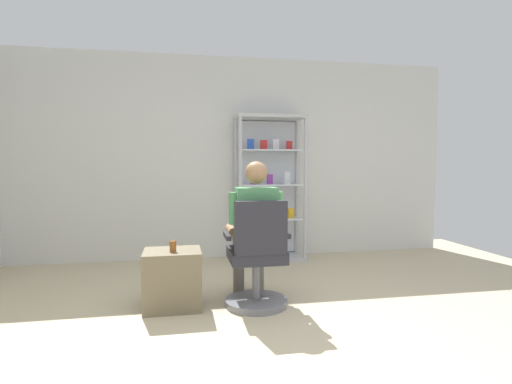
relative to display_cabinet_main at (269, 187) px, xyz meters
name	(u,v)px	position (x,y,z in m)	size (l,w,h in m)	color
ground_plane	(300,355)	(-0.40, -2.76, -0.96)	(7.20, 7.20, 0.00)	#C6B793
back_wall	(237,158)	(-0.40, 0.24, 0.39)	(6.00, 0.10, 2.70)	silver
display_cabinet_main	(269,187)	(0.00, 0.00, 0.00)	(0.90, 0.45, 1.90)	#B7B7BC
office_chair	(257,264)	(-0.51, -1.83, -0.57)	(0.56, 0.56, 0.96)	slate
seated_shopkeeper	(254,225)	(-0.51, -1.67, -0.25)	(0.49, 0.57, 1.29)	slate
storage_crate	(173,279)	(-1.24, -1.69, -0.71)	(0.50, 0.41, 0.51)	#72664C
tea_glass	(173,246)	(-1.24, -1.74, -0.41)	(0.06, 0.06, 0.09)	brown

